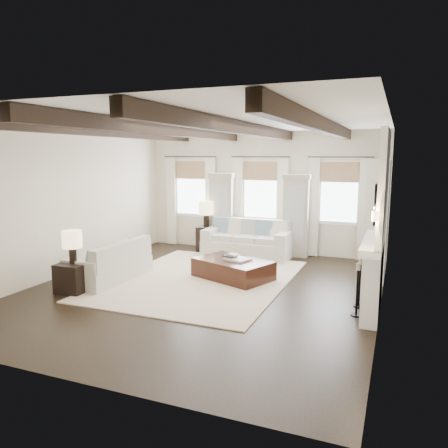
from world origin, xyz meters
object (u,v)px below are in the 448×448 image
at_px(side_table_front, 74,278).
at_px(side_table_back, 206,239).
at_px(sofa_back, 248,242).
at_px(sofa_left, 112,265).
at_px(ottoman, 233,269).

xyz_separation_m(side_table_front, side_table_back, (0.87, 4.25, 0.05)).
bearing_deg(sofa_back, side_table_front, -117.62).
xyz_separation_m(sofa_left, ottoman, (2.31, 1.04, -0.12)).
bearing_deg(side_table_back, sofa_back, -8.42).
xyz_separation_m(sofa_back, side_table_front, (-2.13, -4.06, -0.10)).
height_order(side_table_front, side_table_back, side_table_back).
xyz_separation_m(ottoman, side_table_front, (-2.51, -1.97, 0.07)).
height_order(sofa_left, side_table_front, sofa_left).
height_order(ottoman, side_table_back, side_table_back).
height_order(sofa_left, side_table_back, sofa_left).
relative_size(ottoman, side_table_back, 2.34).
distance_m(sofa_back, side_table_back, 1.27).
height_order(sofa_left, ottoman, sofa_left).
relative_size(sofa_back, sofa_left, 1.14).
bearing_deg(ottoman, side_table_front, -120.17).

